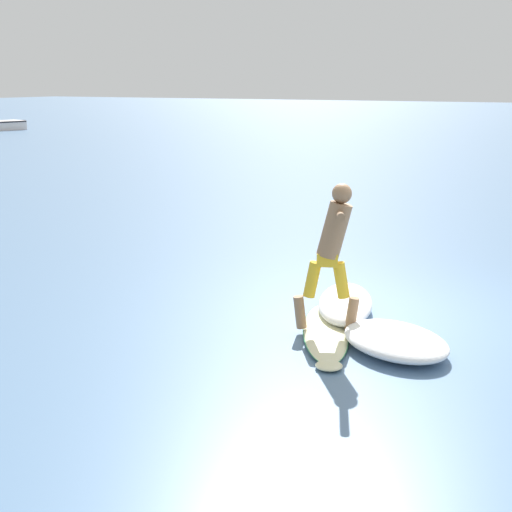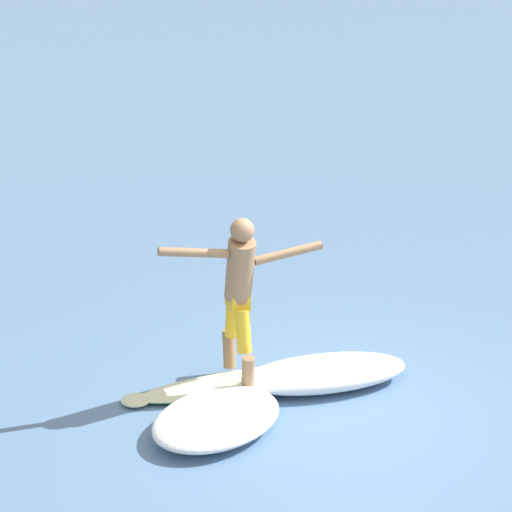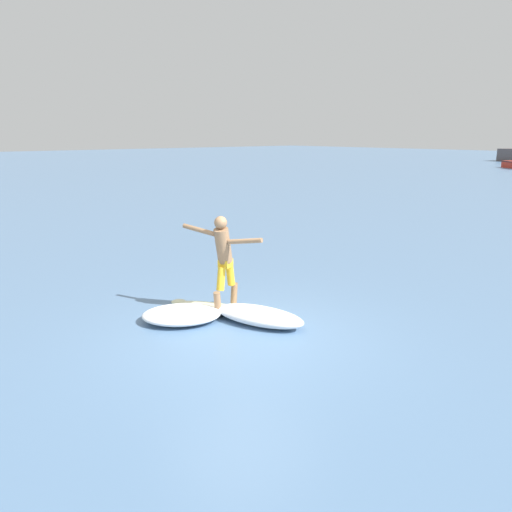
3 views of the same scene
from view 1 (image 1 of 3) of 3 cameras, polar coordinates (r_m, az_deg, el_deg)
The scene contains 5 objects.
ground_plane at distance 9.96m, azimuth 10.96°, elevation -4.67°, with size 200.00×200.00×0.00m, color #55779D.
surfboard at distance 9.05m, azimuth 5.58°, elevation -6.12°, with size 2.33×1.42×0.22m.
surfer at distance 8.77m, azimuth 6.18°, elevation 0.93°, with size 1.61×0.90×1.85m.
wave_foam_at_tail at distance 8.65m, azimuth 11.09°, elevation -6.65°, with size 1.70×1.80×0.26m.
wave_foam_at_nose at distance 9.87m, azimuth 7.16°, elevation -3.78°, with size 1.93×1.28×0.30m.
Camera 1 is at (-9.08, -2.66, 3.13)m, focal length 50.00 mm.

